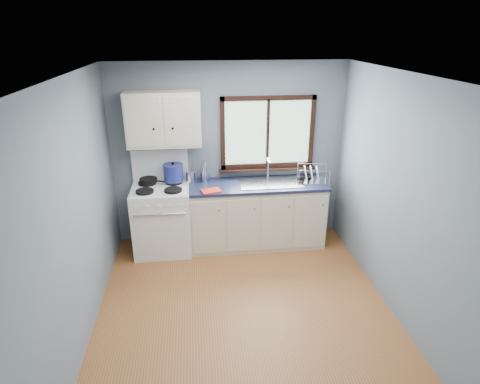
{
  "coord_description": "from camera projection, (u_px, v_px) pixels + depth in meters",
  "views": [
    {
      "loc": [
        -0.47,
        -3.54,
        2.89
      ],
      "look_at": [
        0.05,
        0.9,
        1.05
      ],
      "focal_mm": 30.0,
      "sensor_mm": 36.0,
      "label": 1
    }
  ],
  "objects": [
    {
      "name": "wall_back",
      "position": [
        229.0,
        154.0,
        5.58
      ],
      "size": [
        3.2,
        0.02,
        2.5
      ],
      "primitive_type": "cube",
      "color": "slate",
      "rests_on": "ground"
    },
    {
      "name": "stockpot",
      "position": [
        173.0,
        172.0,
        5.4
      ],
      "size": [
        0.34,
        0.34,
        0.26
      ],
      "rotation": [
        0.0,
        0.0,
        0.31
      ],
      "color": "navy",
      "rests_on": "gas_range"
    },
    {
      "name": "countertop",
      "position": [
        257.0,
        185.0,
        5.46
      ],
      "size": [
        1.89,
        0.64,
        0.04
      ],
      "primitive_type": "cube",
      "color": "#151A32",
      "rests_on": "base_cabinets"
    },
    {
      "name": "utensil_crock",
      "position": [
        190.0,
        176.0,
        5.47
      ],
      "size": [
        0.13,
        0.13,
        0.4
      ],
      "rotation": [
        0.0,
        0.0,
        -0.04
      ],
      "color": "silver",
      "rests_on": "countertop"
    },
    {
      "name": "thermos",
      "position": [
        204.0,
        171.0,
        5.46
      ],
      "size": [
        0.09,
        0.09,
        0.3
      ],
      "primitive_type": "cylinder",
      "rotation": [
        0.0,
        0.0,
        0.37
      ],
      "color": "silver",
      "rests_on": "countertop"
    },
    {
      "name": "soap_bottle",
      "position": [
        206.0,
        171.0,
        5.51
      ],
      "size": [
        0.13,
        0.13,
        0.27
      ],
      "primitive_type": "imported",
      "rotation": [
        0.0,
        0.0,
        0.32
      ],
      "color": "#2532B1",
      "rests_on": "countertop"
    },
    {
      "name": "window",
      "position": [
        268.0,
        138.0,
        5.52
      ],
      "size": [
        1.36,
        0.1,
        1.03
      ],
      "color": "#9EC6A8",
      "rests_on": "wall_back"
    },
    {
      "name": "wall_right",
      "position": [
        402.0,
        200.0,
        4.09
      ],
      "size": [
        0.02,
        3.6,
        2.5
      ],
      "primitive_type": "cube",
      "color": "slate",
      "rests_on": "ground"
    },
    {
      "name": "wall_left",
      "position": [
        75.0,
        216.0,
        3.75
      ],
      "size": [
        0.02,
        3.6,
        2.5
      ],
      "primitive_type": "cube",
      "color": "slate",
      "rests_on": "ground"
    },
    {
      "name": "upper_cabinets",
      "position": [
        164.0,
        119.0,
        5.11
      ],
      "size": [
        0.95,
        0.35,
        0.7
      ],
      "color": "beige",
      "rests_on": "wall_back"
    },
    {
      "name": "sink",
      "position": [
        270.0,
        187.0,
        5.5
      ],
      "size": [
        0.84,
        0.46,
        0.44
      ],
      "color": "silver",
      "rests_on": "countertop"
    },
    {
      "name": "ceiling",
      "position": [
        246.0,
        75.0,
        3.44
      ],
      "size": [
        3.2,
        3.6,
        0.02
      ],
      "primitive_type": "cube",
      "color": "white",
      "rests_on": "wall_back"
    },
    {
      "name": "skillet",
      "position": [
        149.0,
        180.0,
        5.39
      ],
      "size": [
        0.38,
        0.31,
        0.05
      ],
      "rotation": [
        0.0,
        0.0,
        -0.39
      ],
      "color": "black",
      "rests_on": "gas_range"
    },
    {
      "name": "gas_range",
      "position": [
        162.0,
        217.0,
        5.46
      ],
      "size": [
        0.76,
        0.69,
        1.36
      ],
      "color": "white",
      "rests_on": "floor"
    },
    {
      "name": "base_cabinets",
      "position": [
        257.0,
        217.0,
        5.65
      ],
      "size": [
        1.85,
        0.6,
        0.88
      ],
      "color": "beige",
      "rests_on": "floor"
    },
    {
      "name": "wall_front",
      "position": [
        287.0,
        341.0,
        2.26
      ],
      "size": [
        3.2,
        0.02,
        2.5
      ],
      "primitive_type": "cube",
      "color": "slate",
      "rests_on": "ground"
    },
    {
      "name": "floor",
      "position": [
        245.0,
        312.0,
        4.4
      ],
      "size": [
        3.2,
        3.6,
        0.02
      ],
      "primitive_type": "cube",
      "color": "#97592C",
      "rests_on": "ground"
    },
    {
      "name": "dish_rack",
      "position": [
        312.0,
        177.0,
        5.52
      ],
      "size": [
        0.48,
        0.39,
        0.22
      ],
      "rotation": [
        0.0,
        0.0,
        -0.18
      ],
      "color": "silver",
      "rests_on": "countertop"
    },
    {
      "name": "dish_towel",
      "position": [
        211.0,
        191.0,
        5.18
      ],
      "size": [
        0.28,
        0.23,
        0.02
      ],
      "primitive_type": "cube",
      "rotation": [
        0.0,
        0.0,
        0.26
      ],
      "color": "red",
      "rests_on": "countertop"
    }
  ]
}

